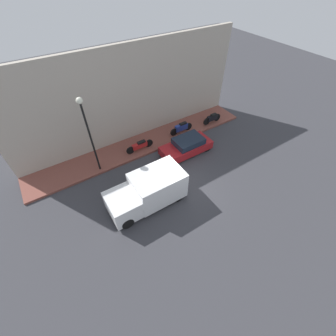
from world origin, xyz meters
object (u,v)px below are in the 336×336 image
(delivery_van, at_px, (147,191))
(motorcycle_black, at_px, (212,118))
(motorcycle_red, at_px, (140,145))
(streetlamp, at_px, (87,125))
(motorcycle_blue, at_px, (181,128))
(parked_car, at_px, (187,146))

(delivery_van, distance_m, motorcycle_black, 9.62)
(motorcycle_black, height_order, motorcycle_red, motorcycle_black)
(delivery_van, height_order, motorcycle_black, delivery_van)
(streetlamp, bearing_deg, delivery_van, -160.04)
(motorcycle_red, distance_m, streetlamp, 4.56)
(motorcycle_blue, relative_size, motorcycle_red, 0.95)
(parked_car, height_order, motorcycle_red, parked_car)
(motorcycle_black, distance_m, motorcycle_blue, 3.02)
(motorcycle_black, bearing_deg, motorcycle_blue, 85.22)
(motorcycle_red, relative_size, streetlamp, 0.41)
(motorcycle_black, relative_size, motorcycle_red, 0.83)
(parked_car, height_order, motorcycle_black, parked_car)
(motorcycle_black, height_order, motorcycle_blue, motorcycle_blue)
(parked_car, xyz_separation_m, streetlamp, (1.65, 6.12, 3.16))
(motorcycle_blue, height_order, motorcycle_red, motorcycle_blue)
(delivery_van, distance_m, streetlamp, 5.17)
(motorcycle_blue, distance_m, motorcycle_red, 3.84)
(parked_car, bearing_deg, motorcycle_red, 56.00)
(motorcycle_black, distance_m, motorcycle_red, 6.85)
(motorcycle_blue, xyz_separation_m, motorcycle_red, (-0.13, 3.83, -0.06))
(motorcycle_blue, bearing_deg, motorcycle_black, -94.78)
(delivery_van, distance_m, motorcycle_red, 4.76)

